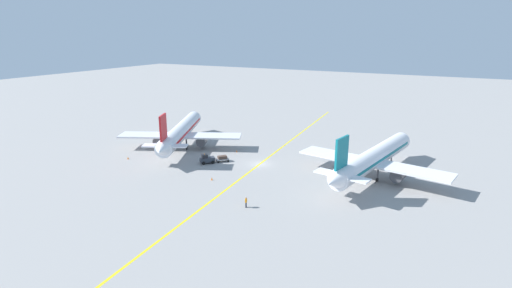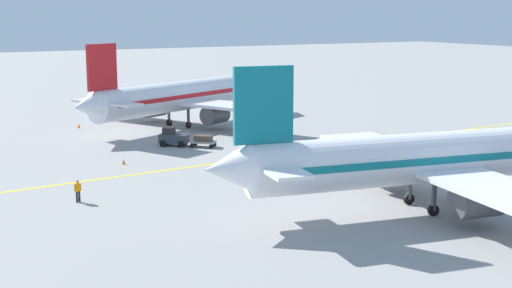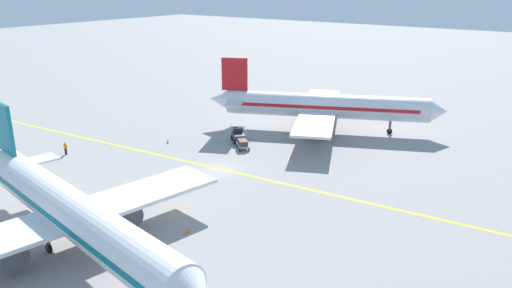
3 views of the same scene
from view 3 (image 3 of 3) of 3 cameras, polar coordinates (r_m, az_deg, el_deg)
ground_plane at (r=60.72m, az=-4.19°, el=-2.86°), size 400.00×400.00×0.00m
apron_yellow_centreline at (r=60.72m, az=-4.19°, el=-2.86°), size 10.13×119.64×0.01m
airplane_at_gate at (r=75.82m, az=7.62°, el=4.28°), size 27.61×33.51×10.60m
airplane_adjacent_stand at (r=43.95m, az=-20.40°, el=-7.36°), size 28.48×35.44×10.60m
baggage_tug_dark at (r=70.49m, az=-2.04°, el=0.99°), size 3.11×3.24×2.11m
baggage_cart_trailing at (r=67.45m, az=-1.52°, el=0.06°), size 2.77×2.88×1.24m
ground_crew_worker at (r=69.82m, az=-20.95°, el=-0.42°), size 0.30×0.57×1.68m
traffic_cone_near_nose at (r=86.64m, az=1.75°, el=3.87°), size 0.32×0.32×0.55m
traffic_cone_mid_apron at (r=46.27m, az=-7.86°, el=-9.72°), size 0.32×0.32×0.55m
traffic_cone_by_wingtip at (r=71.08m, az=-10.05°, el=0.33°), size 0.32×0.32×0.55m
traffic_cone_far_edge at (r=64.34m, az=4.04°, el=-1.36°), size 0.32×0.32×0.55m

